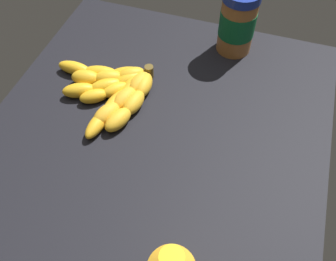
# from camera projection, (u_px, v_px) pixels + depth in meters

# --- Properties ---
(ground_plane) EXTENTS (0.90, 0.69, 0.05)m
(ground_plane) POSITION_uv_depth(u_px,v_px,m) (145.00, 164.00, 0.74)
(ground_plane) COLOR black
(banana_bunch) EXTENTS (0.22, 0.23, 0.04)m
(banana_bunch) POSITION_uv_depth(u_px,v_px,m) (115.00, 89.00, 0.80)
(banana_bunch) COLOR gold
(banana_bunch) RESTS_ON ground_plane
(peanut_butter_jar) EXTENTS (0.09, 0.09, 0.16)m
(peanut_butter_jar) POSITION_uv_depth(u_px,v_px,m) (238.00, 22.00, 0.85)
(peanut_butter_jar) COLOR #9E602D
(peanut_butter_jar) RESTS_ON ground_plane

